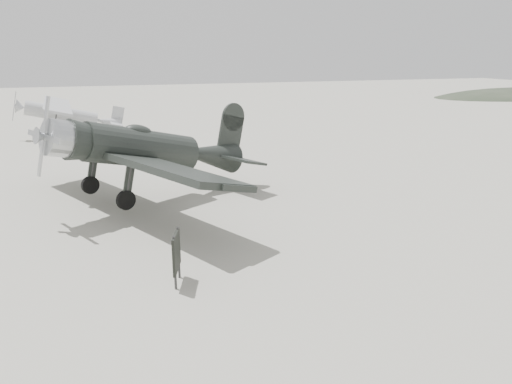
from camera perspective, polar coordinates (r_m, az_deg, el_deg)
ground at (r=16.90m, az=5.51°, el=-5.28°), size 160.00×160.00×0.00m
lowwing_monoplane at (r=20.64m, az=-12.02°, el=4.72°), size 9.84×12.59×4.18m
highwing_monoplane at (r=38.81m, az=-20.90°, el=8.59°), size 7.38×10.39×2.95m
sign_board at (r=13.55m, az=-9.09°, el=-6.85°), size 0.38×1.00×1.49m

